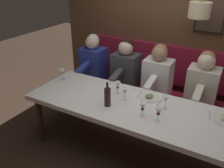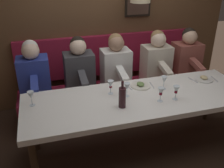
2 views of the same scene
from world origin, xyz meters
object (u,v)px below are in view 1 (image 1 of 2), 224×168
at_px(dining_table, 134,110).
at_px(wine_glass_5, 118,85).
at_px(wine_glass_3, 143,107).
at_px(wine_glass_1, 159,112).
at_px(wine_glass_0, 166,100).
at_px(diner_farthest, 93,60).
at_px(diner_far, 125,66).
at_px(wine_bottle, 107,97).
at_px(wine_glass_4, 63,72).
at_px(diner_middle, 158,73).
at_px(wine_glass_2, 125,92).
at_px(diner_near, 203,82).

height_order(dining_table, wine_glass_5, wine_glass_5).
bearing_deg(wine_glass_3, wine_glass_5, 55.79).
bearing_deg(wine_glass_1, wine_glass_0, 2.01).
xyz_separation_m(diner_farthest, wine_glass_0, (-0.78, -1.48, 0.04)).
distance_m(dining_table, diner_far, 1.05).
relative_size(wine_glass_5, wine_bottle, 0.55).
relative_size(dining_table, wine_glass_3, 15.98).
xyz_separation_m(wine_glass_1, wine_glass_4, (0.31, 1.52, 0.00)).
height_order(diner_middle, diner_farthest, same).
relative_size(dining_table, diner_farthest, 3.31).
relative_size(dining_table, wine_glass_4, 15.98).
relative_size(diner_middle, wine_glass_4, 4.82).
bearing_deg(wine_glass_0, wine_glass_4, 88.49).
bearing_deg(wine_glass_0, dining_table, 107.26).
relative_size(diner_far, wine_glass_4, 4.82).
bearing_deg(wine_glass_1, diner_far, 40.52).
bearing_deg(diner_farthest, wine_glass_5, -130.43).
distance_m(wine_glass_2, wine_bottle, 0.24).
xyz_separation_m(wine_glass_4, wine_bottle, (-0.30, -0.91, -0.00)).
distance_m(diner_far, wine_bottle, 1.07).
height_order(diner_middle, diner_far, same).
bearing_deg(wine_glass_4, diner_farthest, -2.46).
bearing_deg(wine_glass_4, diner_near, -67.54).
bearing_deg(dining_table, wine_glass_4, 82.98).
xyz_separation_m(diner_far, wine_glass_5, (-0.72, -0.24, 0.04)).
relative_size(dining_table, diner_far, 3.31).
bearing_deg(wine_glass_1, diner_farthest, 55.00).
bearing_deg(diner_near, wine_glass_2, 137.71).
distance_m(dining_table, wine_glass_5, 0.39).
relative_size(diner_farthest, wine_bottle, 2.64).
bearing_deg(wine_glass_2, diner_far, 25.82).
distance_m(diner_farthest, wine_glass_5, 1.10).
relative_size(wine_glass_2, wine_glass_5, 1.00).
bearing_deg(diner_farthest, wine_glass_3, -128.31).
xyz_separation_m(diner_near, wine_glass_2, (-0.83, 0.75, 0.04)).
distance_m(diner_far, diner_farthest, 0.60).
relative_size(wine_glass_0, wine_glass_3, 1.00).
relative_size(diner_far, wine_glass_2, 4.82).
bearing_deg(wine_glass_4, wine_glass_5, -88.61).
xyz_separation_m(wine_glass_3, wine_glass_5, (0.32, 0.47, 0.00)).
distance_m(diner_near, wine_glass_3, 1.13).
relative_size(wine_glass_2, wine_glass_3, 1.00).
height_order(diner_near, diner_far, same).
xyz_separation_m(diner_middle, wine_glass_4, (-0.74, 1.16, 0.04)).
height_order(dining_table, diner_far, diner_far).
height_order(dining_table, wine_bottle, wine_bottle).
height_order(diner_middle, wine_glass_3, diner_middle).
height_order(diner_near, wine_glass_4, diner_near).
relative_size(diner_near, diner_far, 1.00).
distance_m(wine_glass_4, wine_bottle, 0.95).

